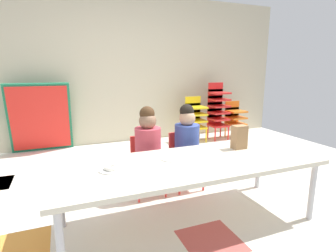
% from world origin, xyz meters
% --- Properties ---
extents(ground_plane, '(6.28, 4.45, 0.02)m').
position_xyz_m(ground_plane, '(-0.01, 0.00, -0.01)').
color(ground_plane, silver).
extents(back_wall, '(6.28, 0.10, 2.53)m').
position_xyz_m(back_wall, '(0.00, 2.22, 1.27)').
color(back_wall, beige).
rests_on(back_wall, ground_plane).
extents(craft_table, '(2.15, 0.79, 0.55)m').
position_xyz_m(craft_table, '(-0.05, -0.62, 0.51)').
color(craft_table, beige).
rests_on(craft_table, ground_plane).
extents(seated_child_near_camera, '(0.32, 0.31, 0.92)m').
position_xyz_m(seated_child_near_camera, '(-0.21, 0.01, 0.55)').
color(seated_child_near_camera, red).
rests_on(seated_child_near_camera, ground_plane).
extents(seated_child_middle_seat, '(0.32, 0.31, 0.92)m').
position_xyz_m(seated_child_middle_seat, '(0.22, 0.01, 0.55)').
color(seated_child_middle_seat, red).
rests_on(seated_child_middle_seat, ground_plane).
extents(kid_chair_yellow_stack, '(0.32, 0.30, 0.80)m').
position_xyz_m(kid_chair_yellow_stack, '(1.22, 1.72, 0.46)').
color(kid_chair_yellow_stack, yellow).
rests_on(kid_chair_yellow_stack, ground_plane).
extents(kid_chair_red_stack, '(0.32, 0.30, 1.04)m').
position_xyz_m(kid_chair_red_stack, '(1.68, 1.72, 0.58)').
color(kid_chair_red_stack, red).
rests_on(kid_chair_red_stack, ground_plane).
extents(kid_chair_orange_stack, '(0.32, 0.30, 0.68)m').
position_xyz_m(kid_chair_orange_stack, '(2.07, 1.72, 0.40)').
color(kid_chair_orange_stack, orange).
rests_on(kid_chair_orange_stack, ground_plane).
extents(folded_activity_table, '(0.90, 0.29, 1.09)m').
position_xyz_m(folded_activity_table, '(-1.31, 2.02, 0.54)').
color(folded_activity_table, '#19724C').
rests_on(folded_activity_table, ground_plane).
extents(paper_bag_brown, '(0.13, 0.09, 0.22)m').
position_xyz_m(paper_bag_brown, '(0.54, -0.46, 0.66)').
color(paper_bag_brown, '#9E754C').
rests_on(paper_bag_brown, craft_table).
extents(paper_plate_near_edge, '(0.18, 0.18, 0.01)m').
position_xyz_m(paper_plate_near_edge, '(-0.68, -0.57, 0.55)').
color(paper_plate_near_edge, white).
rests_on(paper_plate_near_edge, craft_table).
extents(paper_plate_center_table, '(0.18, 0.18, 0.01)m').
position_xyz_m(paper_plate_center_table, '(-0.16, -0.50, 0.55)').
color(paper_plate_center_table, white).
rests_on(paper_plate_center_table, craft_table).
extents(donut_powdered_on_plate, '(0.10, 0.10, 0.03)m').
position_xyz_m(donut_powdered_on_plate, '(-0.68, -0.57, 0.57)').
color(donut_powdered_on_plate, white).
rests_on(donut_powdered_on_plate, craft_table).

